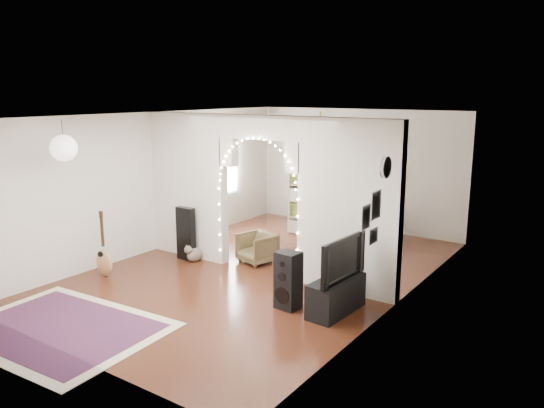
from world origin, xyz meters
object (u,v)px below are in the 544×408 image
Objects in this scene: acoustic_guitar at (104,252)px; dining_table at (357,217)px; dining_chair_right at (381,228)px; bookcase at (320,203)px; media_console at (336,296)px; dining_chair_left at (257,248)px; floor_speaker at (288,280)px.

acoustic_guitar is 4.75m from dining_table.
dining_table is 1.98× the size of dining_chair_right.
bookcase reaches higher than dining_table.
media_console is 1.65× the size of dining_chair_left.
dining_chair_right is (1.27, 2.66, 0.00)m from dining_chair_left.
dining_table is at bearing 70.85° from dining_chair_left.
acoustic_guitar is at bearing -117.96° from dining_chair_right.
bookcase is (-1.53, 3.64, 0.31)m from floor_speaker.
bookcase is 1.36m from dining_chair_right.
media_console is at bearing -4.37° from acoustic_guitar.
bookcase reaches higher than acoustic_guitar.
floor_speaker is 4.11m from dining_chair_right.
floor_speaker is 0.57× the size of bookcase.
dining_table is (1.10, -0.50, -0.05)m from bookcase.
dining_table is at bearing 114.47° from media_console.
dining_chair_right reaches higher than media_console.
bookcase is (1.78, 4.26, 0.32)m from acoustic_guitar.
dining_chair_right is at bearing 108.27° from media_console.
media_console is (3.95, 0.88, -0.17)m from acoustic_guitar.
dining_chair_right is (0.10, 0.95, -0.40)m from dining_table.
acoustic_guitar is 1.14× the size of floor_speaker.
media_console is 0.68× the size of bookcase.
bookcase reaches higher than dining_chair_left.
dining_table is 2.00× the size of dining_chair_left.
dining_chair_left is at bearing 33.50° from acoustic_guitar.
acoustic_guitar is 4.05m from media_console.
media_console is 0.82× the size of dining_table.
media_console is at bearing -70.48° from dining_table.
acoustic_guitar is at bearing -128.29° from dining_table.
floor_speaker reaches higher than media_console.
dining_chair_right is (2.98, 4.72, -0.14)m from acoustic_guitar.
media_console is at bearing -12.40° from dining_chair_left.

